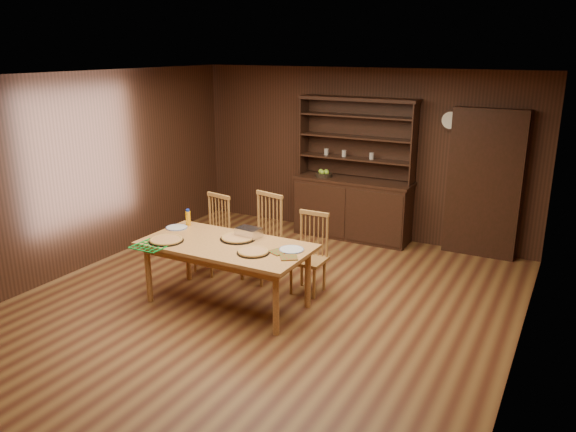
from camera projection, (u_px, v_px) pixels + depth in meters
The scene contains 20 objects.
floor at pixel (263, 304), 6.58m from camera, with size 6.00×6.00×0.00m, color brown.
room_shell at pixel (261, 172), 6.12m from camera, with size 6.00×6.00×6.00m.
china_hutch at pixel (353, 201), 8.73m from camera, with size 1.84×0.52×2.17m.
doorway at pixel (484, 184), 7.86m from camera, with size 1.00×0.18×2.10m, color black.
wall_clock at pixel (451, 120), 7.91m from camera, with size 0.30×0.05×0.30m.
dining_table at pixel (226, 250), 6.39m from camera, with size 1.95×0.97×0.75m.
chair_left at pixel (215, 231), 7.45m from camera, with size 0.49×0.48×1.04m.
chair_center at pixel (264, 234), 7.18m from camera, with size 0.55×0.53×1.12m.
chair_right at pixel (311, 250), 6.81m from camera, with size 0.41×0.39×0.99m.
pizza_left at pixel (166, 240), 6.43m from camera, with size 0.40×0.40×0.04m.
pizza_right at pixel (253, 252), 6.06m from camera, with size 0.36×0.36×0.04m.
pizza_center at pixel (238, 238), 6.51m from camera, with size 0.42×0.42×0.04m.
cooling_rack at pixel (151, 245), 6.29m from camera, with size 0.35×0.35×0.02m, color #0B9B2C, non-canonical shape.
plate_left at pixel (177, 227), 6.91m from camera, with size 0.27×0.27×0.02m.
plate_right at pixel (291, 250), 6.16m from camera, with size 0.28×0.28×0.02m.
foil_dish at pixel (249, 233), 6.57m from camera, with size 0.28×0.20×0.11m, color white.
juice_bottle at pixel (188, 218), 6.99m from camera, with size 0.06×0.06×0.21m.
pot_holder_a at pixel (289, 257), 5.93m from camera, with size 0.18×0.18×0.01m, color #A41B12.
pot_holder_b at pixel (279, 252), 6.09m from camera, with size 0.18×0.18×0.01m, color #A41B12.
fruit_bowl at pixel (324, 174), 8.78m from camera, with size 0.26×0.26×0.12m.
Camera 1 is at (3.10, -5.15, 2.89)m, focal length 35.00 mm.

